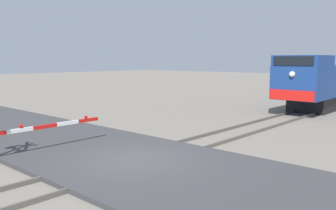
# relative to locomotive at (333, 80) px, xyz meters

# --- Properties ---
(ground_plane) EXTENTS (160.00, 160.00, 0.00)m
(ground_plane) POSITION_rel_locomotive_xyz_m (0.00, -21.29, -1.98)
(ground_plane) COLOR slate
(rail_track_left) EXTENTS (0.08, 80.00, 0.15)m
(rail_track_left) POSITION_rel_locomotive_xyz_m (-0.72, -21.29, -1.91)
(rail_track_left) COLOR #59544C
(rail_track_left) RESTS_ON ground_plane
(rail_track_right) EXTENTS (0.08, 80.00, 0.15)m
(rail_track_right) POSITION_rel_locomotive_xyz_m (0.72, -21.29, -1.91)
(rail_track_right) COLOR #59544C
(rail_track_right) RESTS_ON ground_plane
(road_surface) EXTENTS (36.00, 6.25, 0.15)m
(road_surface) POSITION_rel_locomotive_xyz_m (0.00, -21.29, -1.91)
(road_surface) COLOR #38383A
(road_surface) RESTS_ON ground_plane
(locomotive) EXTENTS (2.98, 16.89, 3.88)m
(locomotive) POSITION_rel_locomotive_xyz_m (0.00, 0.00, 0.00)
(locomotive) COLOR black
(locomotive) RESTS_ON ground_plane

